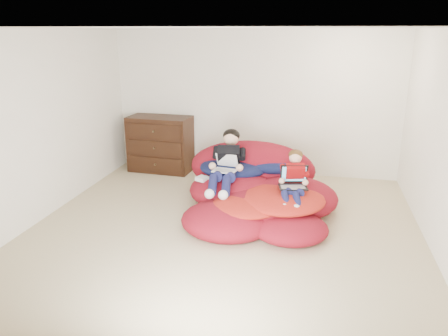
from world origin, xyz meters
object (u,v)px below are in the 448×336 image
Objects in this scene: dresser at (160,144)px; laptop_white at (226,166)px; older_boy at (227,160)px; laptop_black at (294,181)px; younger_boy at (294,177)px; beanbag_pile at (257,190)px.

laptop_white is (1.52, -1.46, 0.13)m from dresser.
laptop_black is at bearing -19.29° from older_boy.
older_boy reaches higher than dresser.
laptop_white is at bearing 165.57° from laptop_black.
younger_boy is at bearing 90.00° from laptop_black.
younger_boy is (0.53, -0.28, 0.33)m from beanbag_pile.
younger_boy is 1.00m from laptop_white.
younger_boy is (0.98, -0.31, -0.09)m from older_boy.
laptop_white is at bearing 167.32° from younger_boy.
laptop_white is at bearing -43.76° from dresser.
laptop_white is 1.01m from laptop_black.
dresser is at bearing 136.24° from laptop_white.
laptop_black is (-0.00, -0.03, -0.04)m from younger_boy.
older_boy reaches higher than beanbag_pile.
older_boy is 2.86× the size of laptop_black.
laptop_black is (0.53, -0.31, 0.28)m from beanbag_pile.
younger_boy is at bearing -27.81° from beanbag_pile.
older_boy is at bearing 90.00° from laptop_white.
dresser is at bearing 145.62° from laptop_black.
younger_boy reaches higher than laptop_black.
older_boy is (1.52, -1.37, 0.19)m from dresser.
older_boy is 1.03m from younger_boy.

